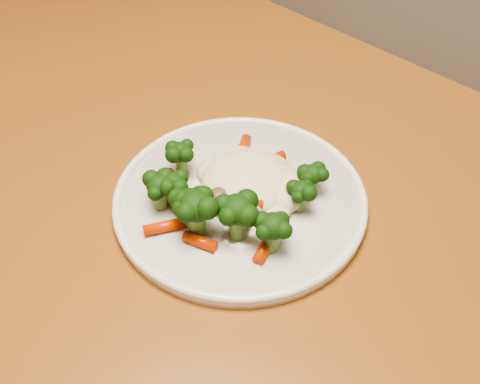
% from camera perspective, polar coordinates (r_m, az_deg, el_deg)
% --- Properties ---
extents(dining_table, '(1.38, 1.04, 0.75)m').
position_cam_1_polar(dining_table, '(0.74, -2.84, -7.20)').
color(dining_table, '#965822').
rests_on(dining_table, ground).
extents(plate, '(0.28, 0.28, 0.01)m').
position_cam_1_polar(plate, '(0.67, 0.00, -0.86)').
color(plate, white).
rests_on(plate, dining_table).
extents(meal, '(0.19, 0.19, 0.05)m').
position_cam_1_polar(meal, '(0.64, -0.84, -0.04)').
color(meal, beige).
rests_on(meal, plate).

